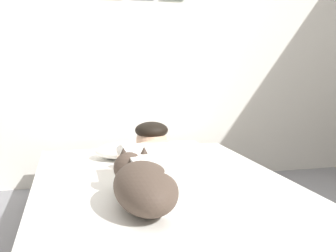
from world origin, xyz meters
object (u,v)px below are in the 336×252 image
Objects in this scene: bed at (163,212)px; pillow at (135,150)px; dog at (143,184)px; person_lying at (166,163)px; cell_phone at (193,174)px; coffee_cup at (162,154)px.

pillow reaches higher than bed.
bed is 0.48m from dog.
person_lying is 6.57× the size of cell_phone.
person_lying reaches higher than cell_phone.
bed is 13.65× the size of cell_phone.
pillow is at bearing 82.83° from dog.
pillow is at bearing 95.58° from bed.
coffee_cup is (0.10, 0.50, -0.07)m from person_lying.
bed is 2.08× the size of person_lying.
cell_phone is at bearing 31.79° from person_lying.
bed is at bearing 125.23° from person_lying.
dog is (-0.12, -0.93, 0.05)m from pillow.
pillow reaches higher than coffee_cup.
pillow reaches higher than cell_phone.
person_lying is 1.60× the size of dog.
coffee_cup is 0.40m from cell_phone.
coffee_cup reaches higher than bed.
person_lying is at bearing -100.72° from coffee_cup.
dog is (-0.17, -0.36, 0.27)m from bed.
coffee_cup is (0.16, -0.09, -0.02)m from pillow.
bed is 0.27m from person_lying.
person_lying is 7.36× the size of coffee_cup.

